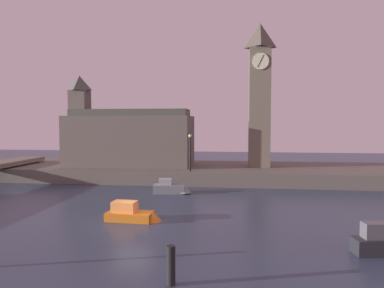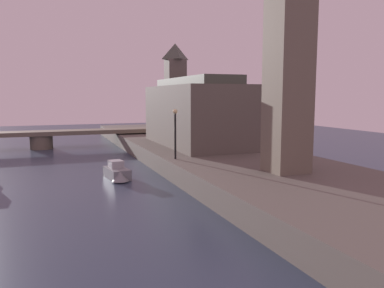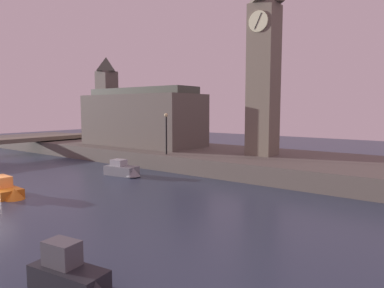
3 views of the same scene
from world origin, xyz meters
TOP-DOWN VIEW (x-y plane):
  - ground_plane at (0.00, 0.00)m, footprint 120.00×120.00m
  - far_embankment at (0.00, 20.00)m, footprint 70.00×12.00m
  - clock_tower at (9.19, 19.93)m, footprint 2.64×2.67m
  - parliament_hall at (-6.49, 19.55)m, footprint 14.75×6.50m
  - streetlamp at (1.81, 14.82)m, footprint 0.36×0.36m
  - mooring_post_right at (4.08, -8.50)m, footprint 0.36×0.36m
  - boat_cruiser_grey at (0.67, 10.48)m, footprint 3.70×1.78m
  - boat_barge_dark at (14.06, -3.78)m, footprint 3.29×1.43m
  - boat_patrol_orange at (-0.12, 0.80)m, footprint 3.86×1.69m

SIDE VIEW (x-z plane):
  - ground_plane at x=0.00m, z-range 0.00..0.00m
  - boat_patrol_orange at x=-0.12m, z-range -0.24..1.12m
  - boat_cruiser_grey at x=0.67m, z-range -0.18..1.18m
  - boat_barge_dark at x=14.06m, z-range -0.24..1.35m
  - far_embankment at x=0.00m, z-range 0.00..1.50m
  - mooring_post_right at x=4.08m, z-range 0.00..1.61m
  - streetlamp at x=1.81m, z-range 1.98..5.88m
  - parliament_hall at x=-6.49m, z-range -0.53..10.24m
  - clock_tower at x=9.19m, z-range 1.75..18.12m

